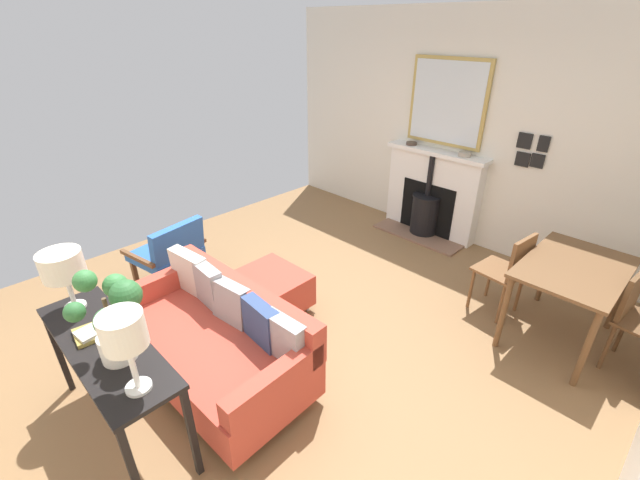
{
  "coord_description": "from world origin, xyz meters",
  "views": [
    {
      "loc": [
        1.87,
        2.4,
        2.54
      ],
      "look_at": [
        -0.68,
        -0.16,
        0.64
      ],
      "focal_mm": 23.27,
      "sensor_mm": 36.0,
      "label": 1
    }
  ],
  "objects_px": {
    "ottoman": "(273,288)",
    "dining_table": "(572,276)",
    "book_stack": "(95,331)",
    "dining_chair_by_back_wall": "(639,315)",
    "table_lamp_near_end": "(62,266)",
    "fireplace": "(430,198)",
    "potted_plant": "(113,314)",
    "mantel_bowl_far": "(464,154)",
    "sofa": "(216,337)",
    "armchair_accent": "(170,250)",
    "dining_chair_near_fireplace": "(509,268)",
    "table_lamp_far_end": "(124,334)",
    "mantel_bowl_near": "(412,143)",
    "console_table": "(107,355)"
  },
  "relations": [
    {
      "from": "fireplace",
      "to": "table_lamp_near_end",
      "type": "distance_m",
      "value": 4.23
    },
    {
      "from": "ottoman",
      "to": "table_lamp_near_end",
      "type": "bearing_deg",
      "value": -6.63
    },
    {
      "from": "fireplace",
      "to": "mantel_bowl_far",
      "type": "bearing_deg",
      "value": 91.34
    },
    {
      "from": "mantel_bowl_near",
      "to": "ottoman",
      "type": "bearing_deg",
      "value": 5.63
    },
    {
      "from": "book_stack",
      "to": "mantel_bowl_far",
      "type": "bearing_deg",
      "value": 176.11
    },
    {
      "from": "table_lamp_near_end",
      "to": "book_stack",
      "type": "height_order",
      "value": "table_lamp_near_end"
    },
    {
      "from": "fireplace",
      "to": "dining_chair_by_back_wall",
      "type": "bearing_deg",
      "value": 67.67
    },
    {
      "from": "ottoman",
      "to": "dining_table",
      "type": "relative_size",
      "value": 0.61
    },
    {
      "from": "mantel_bowl_far",
      "to": "table_lamp_far_end",
      "type": "bearing_deg",
      "value": 4.86
    },
    {
      "from": "fireplace",
      "to": "potted_plant",
      "type": "relative_size",
      "value": 2.5
    },
    {
      "from": "mantel_bowl_near",
      "to": "dining_table",
      "type": "xyz_separation_m",
      "value": [
        1.04,
        2.37,
        -0.5
      ]
    },
    {
      "from": "table_lamp_far_end",
      "to": "armchair_accent",
      "type": "bearing_deg",
      "value": -119.91
    },
    {
      "from": "dining_chair_by_back_wall",
      "to": "sofa",
      "type": "bearing_deg",
      "value": -44.03
    },
    {
      "from": "armchair_accent",
      "to": "dining_chair_near_fireplace",
      "type": "xyz_separation_m",
      "value": [
        -2.02,
        2.69,
        0.07
      ]
    },
    {
      "from": "mantel_bowl_near",
      "to": "table_lamp_near_end",
      "type": "bearing_deg",
      "value": 0.97
    },
    {
      "from": "fireplace",
      "to": "dining_table",
      "type": "bearing_deg",
      "value": 62.53
    },
    {
      "from": "book_stack",
      "to": "fireplace",
      "type": "bearing_deg",
      "value": -178.87
    },
    {
      "from": "sofa",
      "to": "dining_chair_near_fireplace",
      "type": "bearing_deg",
      "value": 151.39
    },
    {
      "from": "sofa",
      "to": "armchair_accent",
      "type": "relative_size",
      "value": 2.24
    },
    {
      "from": "mantel_bowl_far",
      "to": "console_table",
      "type": "relative_size",
      "value": 0.11
    },
    {
      "from": "armchair_accent",
      "to": "table_lamp_near_end",
      "type": "distance_m",
      "value": 1.57
    },
    {
      "from": "sofa",
      "to": "armchair_accent",
      "type": "bearing_deg",
      "value": -103.89
    },
    {
      "from": "fireplace",
      "to": "table_lamp_near_end",
      "type": "height_order",
      "value": "table_lamp_near_end"
    },
    {
      "from": "fireplace",
      "to": "armchair_accent",
      "type": "distance_m",
      "value": 3.29
    },
    {
      "from": "console_table",
      "to": "dining_chair_by_back_wall",
      "type": "relative_size",
      "value": 1.6
    },
    {
      "from": "mantel_bowl_far",
      "to": "console_table",
      "type": "xyz_separation_m",
      "value": [
        4.18,
        -0.16,
        -0.49
      ]
    },
    {
      "from": "ottoman",
      "to": "table_lamp_far_end",
      "type": "relative_size",
      "value": 1.32
    },
    {
      "from": "fireplace",
      "to": "book_stack",
      "type": "xyz_separation_m",
      "value": [
        4.17,
        0.08,
        0.3
      ]
    },
    {
      "from": "table_lamp_near_end",
      "to": "dining_table",
      "type": "height_order",
      "value": "table_lamp_near_end"
    },
    {
      "from": "ottoman",
      "to": "dining_chair_by_back_wall",
      "type": "xyz_separation_m",
      "value": [
        -1.56,
        2.62,
        0.27
      ]
    },
    {
      "from": "mantel_bowl_near",
      "to": "table_lamp_far_end",
      "type": "xyz_separation_m",
      "value": [
        4.18,
        1.1,
        0.0
      ]
    },
    {
      "from": "table_lamp_near_end",
      "to": "console_table",
      "type": "bearing_deg",
      "value": 90.0
    },
    {
      "from": "table_lamp_far_end",
      "to": "book_stack",
      "type": "bearing_deg",
      "value": -89.74
    },
    {
      "from": "sofa",
      "to": "dining_chair_near_fireplace",
      "type": "distance_m",
      "value": 2.7
    },
    {
      "from": "book_stack",
      "to": "dining_chair_by_back_wall",
      "type": "bearing_deg",
      "value": 142.45
    },
    {
      "from": "console_table",
      "to": "potted_plant",
      "type": "xyz_separation_m",
      "value": [
        -0.05,
        0.21,
        0.42
      ]
    },
    {
      "from": "armchair_accent",
      "to": "book_stack",
      "type": "bearing_deg",
      "value": 49.19
    },
    {
      "from": "sofa",
      "to": "console_table",
      "type": "distance_m",
      "value": 0.83
    },
    {
      "from": "mantel_bowl_near",
      "to": "mantel_bowl_far",
      "type": "bearing_deg",
      "value": 90.0
    },
    {
      "from": "dining_chair_near_fireplace",
      "to": "dining_chair_by_back_wall",
      "type": "xyz_separation_m",
      "value": [
        -0.02,
        1.01,
        0.0
      ]
    },
    {
      "from": "fireplace",
      "to": "dining_table",
      "type": "height_order",
      "value": "fireplace"
    },
    {
      "from": "ottoman",
      "to": "dining_table",
      "type": "distance_m",
      "value": 2.65
    },
    {
      "from": "mantel_bowl_far",
      "to": "book_stack",
      "type": "xyz_separation_m",
      "value": [
        4.18,
        -0.28,
        -0.37
      ]
    },
    {
      "from": "sofa",
      "to": "mantel_bowl_far",
      "type": "bearing_deg",
      "value": 177.16
    },
    {
      "from": "ottoman",
      "to": "mantel_bowl_near",
      "type": "bearing_deg",
      "value": -174.37
    },
    {
      "from": "sofa",
      "to": "table_lamp_far_end",
      "type": "relative_size",
      "value": 3.47
    },
    {
      "from": "fireplace",
      "to": "dining_chair_near_fireplace",
      "type": "distance_m",
      "value": 1.82
    },
    {
      "from": "mantel_bowl_far",
      "to": "sofa",
      "type": "height_order",
      "value": "mantel_bowl_far"
    },
    {
      "from": "sofa",
      "to": "potted_plant",
      "type": "distance_m",
      "value": 1.06
    },
    {
      "from": "sofa",
      "to": "ottoman",
      "type": "height_order",
      "value": "sofa"
    }
  ]
}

